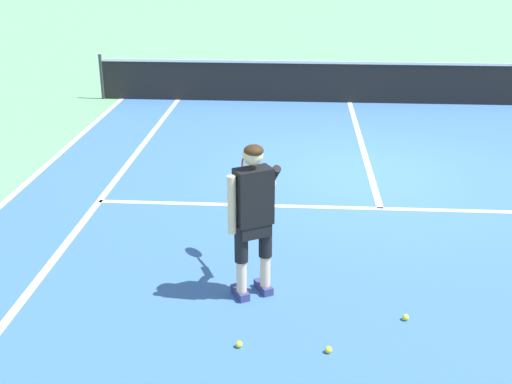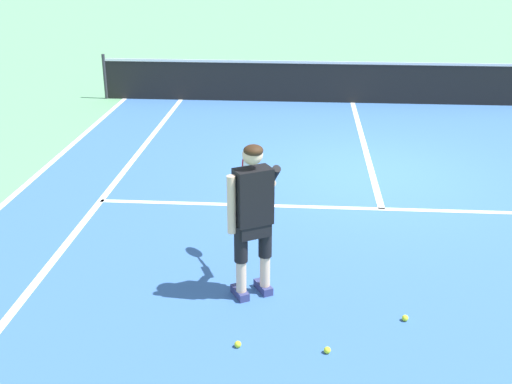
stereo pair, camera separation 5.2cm
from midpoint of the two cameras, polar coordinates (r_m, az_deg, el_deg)
ground_plane at (r=10.64m, az=10.07°, el=1.62°), size 80.00×80.00×0.00m
court_inner_surface at (r=10.17m, az=10.34°, el=0.65°), size 10.98×11.28×0.00m
line_service at (r=9.28m, az=10.94°, el=-1.46°), size 8.23×0.10×0.01m
line_centre_service at (r=12.28m, az=9.30°, el=4.41°), size 0.10×6.40×0.01m
line_singles_left at (r=10.52m, az=-12.52°, el=1.20°), size 0.10×10.88×0.01m
line_doubles_left at (r=10.98m, az=-19.43°, el=1.33°), size 0.10×10.88×0.01m
tennis_net at (r=15.24m, az=8.40°, el=9.76°), size 11.96×0.08×1.07m
tennis_player at (r=6.56m, az=-0.51°, el=-1.69°), size 0.55×1.23×1.71m
tennis_ball_near_feet at (r=6.73m, az=13.05°, el=-10.90°), size 0.07×0.07×0.07m
tennis_ball_by_baseline at (r=6.18m, az=-1.79°, el=-13.50°), size 0.07×0.07×0.07m
tennis_ball_mid_court at (r=6.14m, az=6.27°, el=-13.89°), size 0.07×0.07×0.07m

